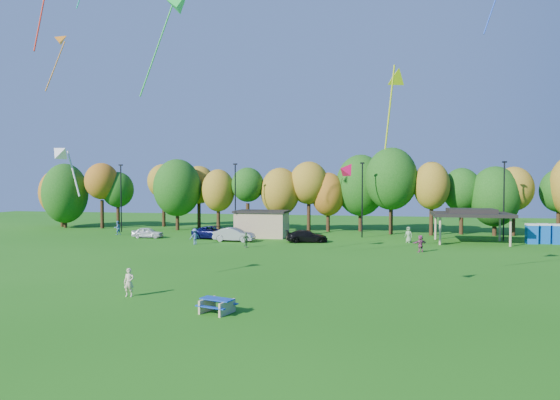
% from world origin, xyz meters
% --- Properties ---
extents(ground, '(160.00, 160.00, 0.00)m').
position_xyz_m(ground, '(0.00, 0.00, 0.00)').
color(ground, '#19600F').
rests_on(ground, ground).
extents(tree_line, '(93.57, 10.55, 11.15)m').
position_xyz_m(tree_line, '(-1.03, 45.51, 5.91)').
color(tree_line, black).
rests_on(tree_line, ground).
extents(lamp_posts, '(64.50, 0.25, 9.09)m').
position_xyz_m(lamp_posts, '(2.00, 40.00, 4.90)').
color(lamp_posts, black).
rests_on(lamp_posts, ground).
extents(utility_building, '(6.30, 4.30, 3.25)m').
position_xyz_m(utility_building, '(-10.00, 38.00, 1.64)').
color(utility_building, tan).
rests_on(utility_building, ground).
extents(pavilion, '(8.20, 6.20, 3.77)m').
position_xyz_m(pavilion, '(14.00, 37.00, 3.23)').
color(pavilion, tan).
rests_on(pavilion, ground).
extents(porta_potties, '(3.75, 1.54, 2.18)m').
position_xyz_m(porta_potties, '(21.65, 37.78, 1.10)').
color(porta_potties, '#0E52B7').
rests_on(porta_potties, ground).
extents(picnic_table, '(2.04, 1.84, 0.74)m').
position_xyz_m(picnic_table, '(-3.58, 3.03, 0.43)').
color(picnic_table, tan).
rests_on(picnic_table, ground).
extents(kite_flyer, '(0.65, 0.47, 1.66)m').
position_xyz_m(kite_flyer, '(-9.81, 5.44, 0.83)').
color(kite_flyer, beige).
rests_on(kite_flyer, ground).
extents(car_a, '(3.83, 1.83, 1.26)m').
position_xyz_m(car_a, '(-23.19, 34.15, 0.63)').
color(car_a, white).
rests_on(car_a, ground).
extents(car_b, '(4.72, 1.79, 1.54)m').
position_xyz_m(car_b, '(-11.95, 32.84, 0.77)').
color(car_b, '#A1A1A6').
rests_on(car_b, ground).
extents(car_c, '(5.80, 3.22, 1.54)m').
position_xyz_m(car_c, '(-14.80, 34.73, 0.77)').
color(car_c, '#0B0D45').
rests_on(car_c, ground).
extents(car_d, '(5.00, 3.06, 1.35)m').
position_xyz_m(car_d, '(-3.80, 33.74, 0.68)').
color(car_d, black).
rests_on(car_d, ground).
extents(far_person_1, '(0.95, 1.05, 1.77)m').
position_xyz_m(far_person_1, '(-28.65, 36.64, 0.89)').
color(far_person_1, '#5486BA').
rests_on(far_person_1, ground).
extents(far_person_2, '(1.23, 1.23, 1.71)m').
position_xyz_m(far_person_2, '(-15.27, 29.36, 0.85)').
color(far_person_2, '#4D68A9').
rests_on(far_person_2, ground).
extents(far_person_3, '(1.03, 0.93, 1.76)m').
position_xyz_m(far_person_3, '(7.29, 35.76, 0.88)').
color(far_person_3, '#779C6B').
rests_on(far_person_3, ground).
extents(far_person_4, '(0.89, 0.92, 1.54)m').
position_xyz_m(far_person_4, '(-9.19, 28.01, 0.77)').
color(far_person_4, '#507749').
rests_on(far_person_4, ground).
extents(far_person_5, '(1.52, 1.25, 1.63)m').
position_xyz_m(far_person_5, '(8.07, 28.26, 0.82)').
color(far_person_5, '#9D416F').
rests_on(far_person_5, ground).
extents(kite_6, '(1.37, 1.37, 1.11)m').
position_xyz_m(kite_6, '(2.75, 6.76, 7.42)').
color(kite_6, '#E10C45').
extents(kite_8, '(1.62, 3.26, 5.43)m').
position_xyz_m(kite_8, '(5.40, 10.76, 13.21)').
color(kite_8, '#F4FC1A').
extents(kite_10, '(2.20, 1.38, 3.46)m').
position_xyz_m(kite_10, '(-15.04, 6.44, 8.52)').
color(kite_10, silver).
extents(kite_11, '(2.98, 1.98, 5.31)m').
position_xyz_m(kite_11, '(-23.99, 19.51, 19.55)').
color(kite_11, orange).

